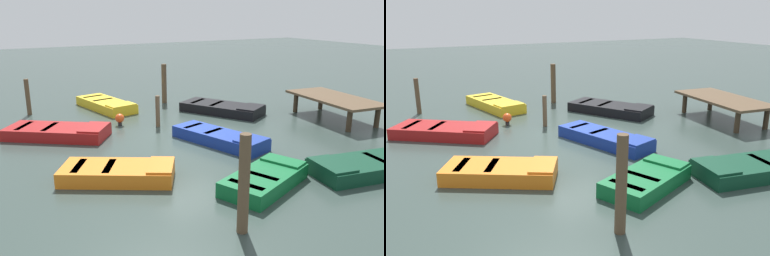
# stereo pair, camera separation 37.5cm
# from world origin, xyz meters

# --- Properties ---
(ground_plane) EXTENTS (80.00, 80.00, 0.00)m
(ground_plane) POSITION_xyz_m (0.00, 0.00, 0.00)
(ground_plane) COLOR #33423D
(dock_segment) EXTENTS (4.32, 2.43, 0.95)m
(dock_segment) POSITION_xyz_m (0.64, 6.42, 0.83)
(dock_segment) COLOR brown
(dock_segment) RESTS_ON ground_plane
(rowboat_yellow) EXTENTS (3.70, 1.99, 0.46)m
(rowboat_yellow) POSITION_xyz_m (-5.72, -1.42, 0.22)
(rowboat_yellow) COLOR gold
(rowboat_yellow) RESTS_ON ground_plane
(rowboat_green) EXTENTS (2.15, 2.88, 0.46)m
(rowboat_green) POSITION_xyz_m (4.63, -0.37, 0.22)
(rowboat_green) COLOR #0F602D
(rowboat_green) RESTS_ON ground_plane
(rowboat_blue) EXTENTS (3.67, 2.14, 0.46)m
(rowboat_blue) POSITION_xyz_m (1.07, 0.50, 0.22)
(rowboat_blue) COLOR navy
(rowboat_blue) RESTS_ON ground_plane
(rowboat_red) EXTENTS (3.26, 3.77, 0.46)m
(rowboat_red) POSITION_xyz_m (-2.30, -4.24, 0.22)
(rowboat_red) COLOR maroon
(rowboat_red) RESTS_ON ground_plane
(rowboat_dark_green) EXTENTS (1.95, 3.53, 0.46)m
(rowboat_dark_green) POSITION_xyz_m (5.30, 2.78, 0.22)
(rowboat_dark_green) COLOR #0C3823
(rowboat_dark_green) RESTS_ON ground_plane
(rowboat_black) EXTENTS (3.85, 3.10, 0.46)m
(rowboat_black) POSITION_xyz_m (-2.50, 2.92, 0.22)
(rowboat_black) COLOR black
(rowboat_black) RESTS_ON ground_plane
(rowboat_orange) EXTENTS (2.65, 3.27, 0.46)m
(rowboat_orange) POSITION_xyz_m (2.36, -3.55, 0.22)
(rowboat_orange) COLOR orange
(rowboat_orange) RESTS_ON ground_plane
(mooring_piling_mid_left) EXTENTS (0.25, 0.25, 1.91)m
(mooring_piling_mid_left) POSITION_xyz_m (-5.62, 1.51, 0.95)
(mooring_piling_mid_left) COLOR brown
(mooring_piling_mid_left) RESTS_ON ground_plane
(mooring_piling_mid_right) EXTENTS (0.19, 0.19, 1.58)m
(mooring_piling_mid_right) POSITION_xyz_m (-6.28, -4.70, 0.79)
(mooring_piling_mid_right) COLOR brown
(mooring_piling_mid_right) RESTS_ON ground_plane
(mooring_piling_far_right) EXTENTS (0.24, 0.24, 2.13)m
(mooring_piling_far_right) POSITION_xyz_m (6.15, -2.18, 1.07)
(mooring_piling_far_right) COLOR brown
(mooring_piling_far_right) RESTS_ON ground_plane
(mooring_piling_center) EXTENTS (0.17, 0.17, 1.23)m
(mooring_piling_center) POSITION_xyz_m (-1.88, -0.50, 0.62)
(mooring_piling_center) COLOR brown
(mooring_piling_center) RESTS_ON ground_plane
(marker_buoy) EXTENTS (0.36, 0.36, 0.48)m
(marker_buoy) POSITION_xyz_m (-2.74, -1.78, 0.29)
(marker_buoy) COLOR #262626
(marker_buoy) RESTS_ON ground_plane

